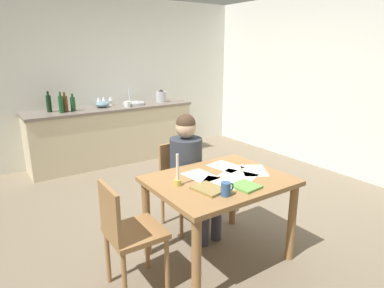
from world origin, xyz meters
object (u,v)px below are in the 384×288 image
(bottle_oil, at_px, (49,103))
(bottle_sauce, at_px, (73,104))
(bottle_wine_red, at_px, (65,103))
(chair_at_table, at_px, (182,181))
(candlestick, at_px, (178,177))
(teacup_on_counter, at_px, (127,104))
(mixing_bowl, at_px, (102,104))
(book_cookery, at_px, (209,189))
(wine_glass_back_left, at_px, (99,100))
(person_seated, at_px, (190,167))
(wine_glass_near_sink, at_px, (111,99))
(sink_unit, at_px, (134,103))
(stovetop_kettle, at_px, (161,96))
(chair_side_empty, at_px, (128,232))
(dining_table, at_px, (219,191))
(coffee_mug, at_px, (226,189))
(wine_glass_by_kettle, at_px, (104,99))
(bottle_vinegar, at_px, (61,104))
(book_magazine, at_px, (246,186))

(bottle_oil, height_order, bottle_sauce, bottle_oil)
(bottle_wine_red, xyz_separation_m, bottle_sauce, (0.11, -0.01, -0.01))
(chair_at_table, relative_size, candlestick, 3.29)
(chair_at_table, distance_m, teacup_on_counter, 2.31)
(candlestick, relative_size, mixing_bowl, 1.23)
(candlestick, xyz_separation_m, book_cookery, (0.15, -0.21, -0.06))
(wine_glass_back_left, bearing_deg, person_seated, -90.88)
(book_cookery, height_order, wine_glass_near_sink, wine_glass_near_sink)
(bottle_sauce, bearing_deg, chair_at_table, -80.21)
(bottle_sauce, bearing_deg, sink_unit, 1.95)
(bottle_sauce, height_order, stovetop_kettle, bottle_sauce)
(chair_side_empty, bearing_deg, chair_at_table, 36.01)
(dining_table, bearing_deg, coffee_mug, -120.35)
(stovetop_kettle, bearing_deg, book_cookery, -113.33)
(chair_at_table, bearing_deg, person_seated, -87.33)
(sink_unit, xyz_separation_m, wine_glass_by_kettle, (-0.45, 0.15, 0.09))
(bottle_sauce, relative_size, wine_glass_by_kettle, 1.66)
(coffee_mug, height_order, wine_glass_back_left, wine_glass_back_left)
(bottle_sauce, relative_size, wine_glass_back_left, 1.66)
(book_cookery, height_order, wine_glass_back_left, wine_glass_back_left)
(dining_table, xyz_separation_m, chair_side_empty, (-0.82, 0.04, -0.13))
(coffee_mug, relative_size, mixing_bowl, 0.54)
(bottle_vinegar, bearing_deg, wine_glass_back_left, 20.11)
(dining_table, height_order, bottle_sauce, bottle_sauce)
(chair_side_empty, bearing_deg, book_cookery, -16.85)
(dining_table, relative_size, wine_glass_near_sink, 7.30)
(wine_glass_by_kettle, bearing_deg, wine_glass_near_sink, 0.00)
(chair_side_empty, height_order, sink_unit, sink_unit)
(chair_side_empty, distance_m, book_cookery, 0.68)
(wine_glass_near_sink, height_order, wine_glass_back_left, same)
(chair_side_empty, distance_m, bottle_vinegar, 3.00)
(dining_table, xyz_separation_m, book_cookery, (-0.22, -0.14, 0.13))
(coffee_mug, xyz_separation_m, bottle_wine_red, (-0.29, 3.32, 0.22))
(teacup_on_counter, bearing_deg, book_cookery, -102.62)
(dining_table, bearing_deg, wine_glass_near_sink, 84.56)
(chair_side_empty, xyz_separation_m, wine_glass_near_sink, (1.13, 3.17, 0.51))
(bottle_oil, bearing_deg, bottle_sauce, -19.99)
(person_seated, height_order, candlestick, person_seated)
(book_magazine, relative_size, sink_unit, 0.56)
(wine_glass_back_left, bearing_deg, bottle_sauce, -158.35)
(book_cookery, distance_m, teacup_on_counter, 3.13)
(person_seated, distance_m, mixing_bowl, 2.58)
(chair_at_table, bearing_deg, dining_table, -94.91)
(bottle_wine_red, distance_m, stovetop_kettle, 1.62)
(book_cookery, bearing_deg, bottle_vinegar, 85.75)
(teacup_on_counter, bearing_deg, chair_side_empty, -114.23)
(person_seated, height_order, chair_side_empty, person_seated)
(bottle_oil, relative_size, teacup_on_counter, 2.40)
(chair_at_table, relative_size, wine_glass_back_left, 5.62)
(person_seated, xyz_separation_m, book_magazine, (-0.01, -0.80, 0.08))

